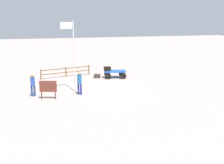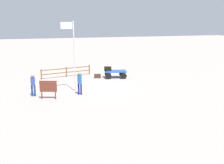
% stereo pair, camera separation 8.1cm
% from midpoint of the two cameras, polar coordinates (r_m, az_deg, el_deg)
% --- Properties ---
extents(ground_plane, '(120.00, 120.00, 0.00)m').
position_cam_midpoint_polar(ground_plane, '(23.39, -5.23, -0.53)').
color(ground_plane, '#B9A096').
extents(luggage_cart, '(2.25, 1.72, 0.69)m').
position_cam_midpoint_polar(luggage_cart, '(25.89, 0.51, 1.98)').
color(luggage_cart, blue).
rests_on(luggage_cart, ground).
extents(suitcase_navy, '(0.64, 0.39, 0.40)m').
position_cam_midpoint_polar(suitcase_navy, '(25.80, -1.08, 2.82)').
color(suitcase_navy, black).
rests_on(suitcase_navy, luggage_cart).
extents(suitcase_tan, '(0.60, 0.43, 0.39)m').
position_cam_midpoint_polar(suitcase_tan, '(25.93, -1.23, 2.86)').
color(suitcase_tan, black).
rests_on(suitcase_tan, luggage_cart).
extents(suitcase_grey, '(0.70, 0.53, 0.38)m').
position_cam_midpoint_polar(suitcase_grey, '(25.90, -3.25, 1.26)').
color(suitcase_grey, '#362B25').
rests_on(suitcase_grey, ground).
extents(worker_lead, '(0.45, 0.45, 1.74)m').
position_cam_midpoint_polar(worker_lead, '(20.09, -6.99, 0.12)').
color(worker_lead, navy).
rests_on(worker_lead, ground).
extents(worker_trailing, '(0.38, 0.38, 1.68)m').
position_cam_midpoint_polar(worker_trailing, '(20.34, -16.50, -0.27)').
color(worker_trailing, navy).
rests_on(worker_trailing, ground).
extents(flagpole, '(1.00, 0.25, 5.39)m').
position_cam_midpoint_polar(flagpole, '(20.74, -8.44, 6.52)').
color(flagpole, silver).
rests_on(flagpole, ground).
extents(signboard, '(1.17, 0.45, 1.32)m').
position_cam_midpoint_polar(signboard, '(19.39, -13.46, -1.10)').
color(signboard, '#4C3319').
rests_on(signboard, ground).
extents(wooden_fence, '(4.92, 1.18, 0.98)m').
position_cam_midpoint_polar(wooden_fence, '(26.70, -9.78, 2.30)').
color(wooden_fence, brown).
rests_on(wooden_fence, ground).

